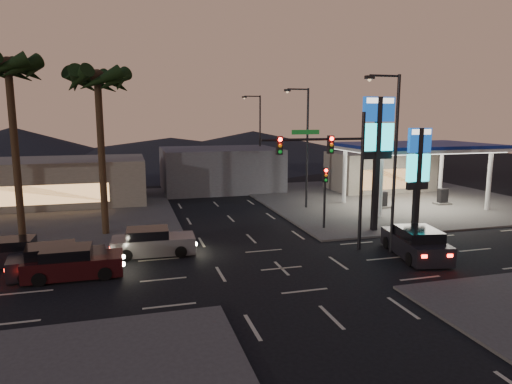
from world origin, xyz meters
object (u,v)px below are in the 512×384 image
object	(u,v)px
pylon_sign_tall	(378,137)
car_lane_b_mid	(17,253)
car_lane_a_mid	(73,263)
car_lane_b_front	(152,242)
traffic_signal_mast	(334,162)
pylon_sign_short	(418,164)
gas_station	(416,148)
suv_station	(416,243)
car_lane_a_front	(57,261)

from	to	relation	value
pylon_sign_tall	car_lane_b_mid	xyz separation A→B (m)	(-21.71, -1.17, -5.73)
car_lane_a_mid	car_lane_b_front	xyz separation A→B (m)	(3.93, 2.67, 0.01)
traffic_signal_mast	pylon_sign_short	bearing A→B (deg)	19.13
car_lane_a_mid	car_lane_b_front	bearing A→B (deg)	34.17
gas_station	pylon_sign_short	world-z (taller)	pylon_sign_short
pylon_sign_tall	traffic_signal_mast	distance (m)	6.02
pylon_sign_short	car_lane_b_front	world-z (taller)	pylon_sign_short
car_lane_b_mid	traffic_signal_mast	bearing A→B (deg)	-7.87
traffic_signal_mast	suv_station	bearing A→B (deg)	-27.42
car_lane_a_mid	pylon_sign_short	bearing A→B (deg)	7.90
pylon_sign_short	traffic_signal_mast	bearing A→B (deg)	-160.87
pylon_sign_short	car_lane_b_front	size ratio (longest dim) A/B	1.46
traffic_signal_mast	car_lane_a_mid	world-z (taller)	traffic_signal_mast
gas_station	car_lane_a_mid	world-z (taller)	gas_station
car_lane_a_mid	car_lane_b_mid	distance (m)	4.09
traffic_signal_mast	car_lane_a_front	world-z (taller)	traffic_signal_mast
car_lane_a_front	car_lane_b_front	size ratio (longest dim) A/B	1.01
traffic_signal_mast	car_lane_a_mid	distance (m)	14.68
car_lane_b_front	gas_station	bearing A→B (deg)	19.24
gas_station	car_lane_a_front	world-z (taller)	gas_station
pylon_sign_tall	suv_station	bearing A→B (deg)	-96.57
suv_station	gas_station	bearing A→B (deg)	56.12
car_lane_b_front	suv_station	xyz separation A→B (m)	(14.12, -4.36, 0.06)
pylon_sign_tall	traffic_signal_mast	size ratio (longest dim) A/B	1.12
traffic_signal_mast	suv_station	distance (m)	6.41
car_lane_b_front	car_lane_a_front	bearing A→B (deg)	-156.84
car_lane_a_mid	traffic_signal_mast	bearing A→B (deg)	1.76
pylon_sign_short	car_lane_a_mid	size ratio (longest dim) A/B	1.49
pylon_sign_tall	traffic_signal_mast	bearing A→B (deg)	-143.48
traffic_signal_mast	car_lane_a_front	xyz separation A→B (m)	(-14.75, 0.22, -4.52)
car_lane_b_mid	suv_station	world-z (taller)	suv_station
gas_station	pylon_sign_short	distance (m)	9.02
car_lane_a_mid	suv_station	world-z (taller)	suv_station
pylon_sign_tall	car_lane_b_front	xyz separation A→B (m)	(-14.77, -1.27, -5.68)
pylon_sign_short	traffic_signal_mast	distance (m)	7.69
pylon_sign_tall	car_lane_a_mid	xyz separation A→B (m)	(-18.70, -3.94, -5.69)
traffic_signal_mast	car_lane_a_mid	bearing A→B (deg)	-178.24
car_lane_a_mid	pylon_sign_tall	bearing A→B (deg)	11.90
traffic_signal_mast	car_lane_b_mid	bearing A→B (deg)	172.13
car_lane_a_front	suv_station	xyz separation A→B (m)	(18.85, -2.34, 0.07)
pylon_sign_tall	car_lane_a_front	distance (m)	20.57
car_lane_a_front	suv_station	size ratio (longest dim) A/B	0.92
pylon_sign_short	car_lane_a_front	bearing A→B (deg)	-174.04
traffic_signal_mast	suv_station	size ratio (longest dim) A/B	1.52
gas_station	traffic_signal_mast	size ratio (longest dim) A/B	1.53
traffic_signal_mast	suv_station	world-z (taller)	traffic_signal_mast
car_lane_b_mid	car_lane_a_front	bearing A→B (deg)	-43.84
pylon_sign_tall	car_lane_b_mid	world-z (taller)	pylon_sign_tall
pylon_sign_tall	car_lane_b_front	world-z (taller)	pylon_sign_tall
pylon_sign_short	car_lane_b_mid	size ratio (longest dim) A/B	1.58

